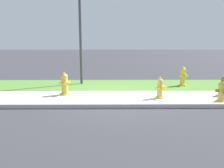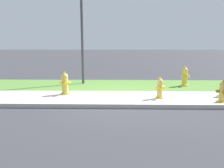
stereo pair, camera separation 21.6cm
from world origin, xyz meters
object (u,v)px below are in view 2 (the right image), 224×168
(fire_hydrant_across_street, at_px, (160,89))
(street_lamp, at_px, (82,10))
(fire_hydrant_mid_block, at_px, (185,77))
(fire_hydrant_near_corner, at_px, (223,92))
(fire_hydrant_far_end, at_px, (65,84))

(fire_hydrant_across_street, height_order, street_lamp, street_lamp)
(fire_hydrant_across_street, relative_size, street_lamp, 0.14)
(street_lamp, bearing_deg, fire_hydrant_mid_block, -6.70)
(fire_hydrant_near_corner, xyz_separation_m, fire_hydrant_mid_block, (-0.32, 2.65, 0.07))
(fire_hydrant_mid_block, bearing_deg, fire_hydrant_near_corner, 57.95)
(fire_hydrant_across_street, height_order, fire_hydrant_far_end, fire_hydrant_far_end)
(fire_hydrant_across_street, xyz_separation_m, fire_hydrant_mid_block, (1.45, 2.17, 0.07))
(fire_hydrant_across_street, distance_m, fire_hydrant_mid_block, 2.61)
(fire_hydrant_across_street, distance_m, fire_hydrant_far_end, 3.22)
(fire_hydrant_across_street, height_order, fire_hydrant_near_corner, fire_hydrant_across_street)
(fire_hydrant_near_corner, distance_m, fire_hydrant_far_end, 5.04)
(fire_hydrant_far_end, distance_m, street_lamp, 3.53)
(fire_hydrant_mid_block, bearing_deg, fire_hydrant_far_end, -19.05)
(fire_hydrant_near_corner, bearing_deg, fire_hydrant_across_street, -9.49)
(fire_hydrant_mid_block, bearing_deg, street_lamp, -45.54)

